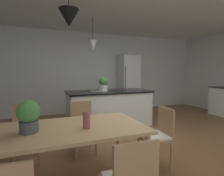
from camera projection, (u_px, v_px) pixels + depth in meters
ground_plane at (143, 147)px, 3.44m from camera, size 10.00×8.40×0.04m
wall_back_kitchen at (94, 73)px, 6.33m from camera, size 10.00×0.12×2.70m
dining_table at (62, 133)px, 2.16m from camera, size 1.99×1.02×0.73m
chair_far_right at (83, 125)px, 3.15m from camera, size 0.41×0.41×0.87m
chair_far_left at (26, 131)px, 2.82m from camera, size 0.42×0.42×0.87m
chair_kitchen_end at (158, 135)px, 2.67m from camera, size 0.43×0.43×0.87m
kitchen_island at (109, 108)px, 4.75m from camera, size 2.14×0.96×0.91m
refrigerator at (128, 84)px, 6.42m from camera, size 0.65×0.67×1.95m
pendant_over_table at (69, 18)px, 2.05m from camera, size 0.23×0.23×0.80m
pendant_over_island_main at (93, 45)px, 4.45m from camera, size 0.20×0.20×0.79m
potted_plant_on_island at (103, 84)px, 4.64m from camera, size 0.24×0.24×0.37m
potted_plant_on_table at (28, 115)px, 1.98m from camera, size 0.25×0.25×0.36m
vase_on_dining_table at (86, 120)px, 2.14m from camera, size 0.09×0.09×0.20m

